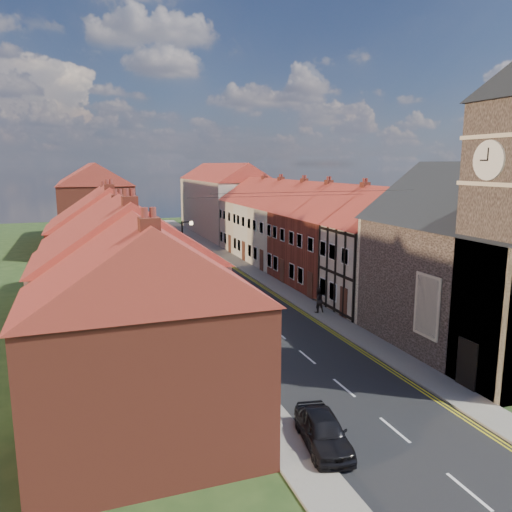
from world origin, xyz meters
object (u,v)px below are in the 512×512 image
Objects in this scene: car_far at (173,254)px; car_distant at (143,235)px; lamppost at (184,254)px; pedestrian_left at (213,349)px; car_near at (323,430)px; pedestrian_right at (318,300)px; church at (490,249)px; car_mid at (188,281)px.

car_distant is at bearing 92.75° from car_far.
lamppost is 13.65m from pedestrian_left.
car_near is at bearing -88.41° from lamppost.
pedestrian_right is (9.23, 6.33, 0.13)m from pedestrian_left.
car_far is 3.00× the size of pedestrian_left.
church is 14.64m from car_near.
pedestrian_right is at bearing -75.17° from car_mid.
church is 15.66m from pedestrian_left.
church is 3.15× the size of car_distant.
lamppost is at bearing 97.98° from pedestrian_left.
car_mid is 0.80× the size of car_far.
pedestrian_left is (-3.32, -29.66, 0.22)m from car_far.
car_mid is 0.76× the size of car_distant.
lamppost is 1.24× the size of car_distant.
car_distant is 3.15× the size of pedestrian_left.
lamppost reaches higher than car_far.
car_far is (2.04, 16.34, -2.87)m from lamppost.
car_mid is 13.02m from car_far.
pedestrian_left is at bearing -95.52° from lamppost.
pedestrian_right is at bearing -68.66° from car_distant.
lamppost is 32.37m from car_distant.
car_near is at bearing -109.93° from car_mid.
church is 35.23m from car_far.
lamppost reaches higher than car_near.
car_distant is at bearing 104.16° from church.
car_mid is 16.83m from pedestrian_left.
lamppost is 10.88m from pedestrian_right.
lamppost is 3.91× the size of pedestrian_left.
car_far is 0.95× the size of car_distant.
pedestrian_left reaches higher than car_near.
car_far is at bearing 108.64° from church.
church is at bearing -64.78° from car_distant.
car_near is 2.46× the size of pedestrian_left.
pedestrian_left is at bearing 112.06° from car_near.
car_near reaches higher than car_mid.
car_near is at bearing -64.25° from pedestrian_left.
pedestrian_right is at bearing 47.94° from pedestrian_left.
car_near is 8.95m from pedestrian_left.
car_mid is at bearing -96.23° from car_far.
car_near is 38.43m from car_far.
church is at bearing -51.70° from lamppost.
car_far is at bearing 82.90° from lamppost.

